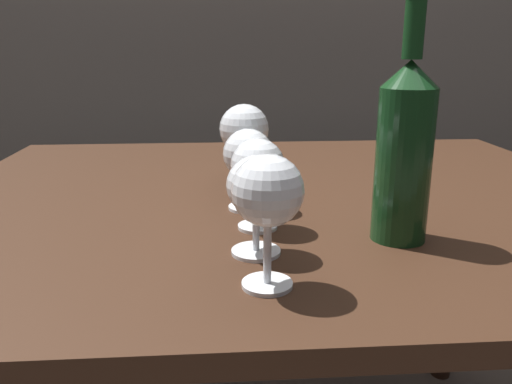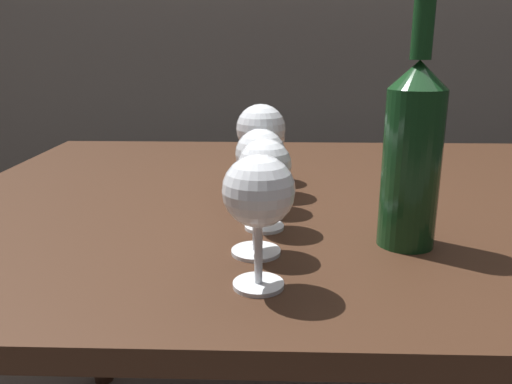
{
  "view_description": "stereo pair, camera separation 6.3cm",
  "coord_description": "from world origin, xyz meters",
  "px_view_note": "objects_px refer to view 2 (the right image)",
  "views": [
    {
      "loc": [
        -0.11,
        -0.89,
        0.99
      ],
      "look_at": [
        -0.07,
        -0.28,
        0.81
      ],
      "focal_mm": 35.83,
      "sensor_mm": 36.0,
      "label": 1
    },
    {
      "loc": [
        -0.05,
        -0.89,
        0.99
      ],
      "look_at": [
        -0.07,
        -0.28,
        0.81
      ],
      "focal_mm": 35.83,
      "sensor_mm": 36.0,
      "label": 2
    }
  ],
  "objects_px": {
    "wine_glass_cabernet": "(256,188)",
    "wine_glass_white": "(261,130)",
    "wine_glass_chardonnay": "(265,167)",
    "wine_glass_merlot": "(259,195)",
    "wine_bottle": "(412,151)",
    "wine_glass_amber": "(260,156)",
    "wine_glass_pinot": "(264,137)"
  },
  "relations": [
    {
      "from": "wine_glass_pinot",
      "to": "wine_glass_chardonnay",
      "type": "bearing_deg",
      "value": -89.0
    },
    {
      "from": "wine_glass_cabernet",
      "to": "wine_glass_chardonnay",
      "type": "xyz_separation_m",
      "value": [
        0.01,
        0.09,
        0.0
      ]
    },
    {
      "from": "wine_glass_cabernet",
      "to": "wine_bottle",
      "type": "xyz_separation_m",
      "value": [
        0.2,
        0.04,
        0.04
      ]
    },
    {
      "from": "wine_glass_cabernet",
      "to": "wine_glass_pinot",
      "type": "distance_m",
      "value": 0.37
    },
    {
      "from": "wine_glass_merlot",
      "to": "wine_glass_chardonnay",
      "type": "height_order",
      "value": "wine_glass_merlot"
    },
    {
      "from": "wine_glass_pinot",
      "to": "wine_glass_amber",
      "type": "bearing_deg",
      "value": -91.08
    },
    {
      "from": "wine_glass_chardonnay",
      "to": "wine_glass_white",
      "type": "xyz_separation_m",
      "value": [
        -0.01,
        0.18,
        0.02
      ]
    },
    {
      "from": "wine_glass_cabernet",
      "to": "wine_glass_white",
      "type": "relative_size",
      "value": 0.8
    },
    {
      "from": "wine_glass_cabernet",
      "to": "wine_glass_white",
      "type": "distance_m",
      "value": 0.28
    },
    {
      "from": "wine_glass_cabernet",
      "to": "wine_glass_white",
      "type": "xyz_separation_m",
      "value": [
        -0.0,
        0.28,
        0.03
      ]
    },
    {
      "from": "wine_glass_cabernet",
      "to": "wine_glass_pinot",
      "type": "relative_size",
      "value": 0.99
    },
    {
      "from": "wine_glass_cabernet",
      "to": "wine_glass_amber",
      "type": "bearing_deg",
      "value": 89.73
    },
    {
      "from": "wine_glass_pinot",
      "to": "wine_bottle",
      "type": "xyz_separation_m",
      "value": [
        0.19,
        -0.33,
        0.04
      ]
    },
    {
      "from": "wine_glass_amber",
      "to": "wine_bottle",
      "type": "height_order",
      "value": "wine_bottle"
    },
    {
      "from": "wine_glass_cabernet",
      "to": "wine_glass_chardonnay",
      "type": "relative_size",
      "value": 0.97
    },
    {
      "from": "wine_glass_merlot",
      "to": "wine_glass_amber",
      "type": "distance_m",
      "value": 0.28
    },
    {
      "from": "wine_glass_chardonnay",
      "to": "wine_bottle",
      "type": "height_order",
      "value": "wine_bottle"
    },
    {
      "from": "wine_glass_white",
      "to": "wine_bottle",
      "type": "height_order",
      "value": "wine_bottle"
    },
    {
      "from": "wine_glass_chardonnay",
      "to": "wine_glass_white",
      "type": "relative_size",
      "value": 0.83
    },
    {
      "from": "wine_glass_merlot",
      "to": "wine_glass_cabernet",
      "type": "relative_size",
      "value": 1.17
    },
    {
      "from": "wine_glass_cabernet",
      "to": "wine_glass_white",
      "type": "bearing_deg",
      "value": 90.12
    },
    {
      "from": "wine_glass_white",
      "to": "wine_bottle",
      "type": "bearing_deg",
      "value": -50.34
    },
    {
      "from": "wine_glass_merlot",
      "to": "wine_glass_pinot",
      "type": "bearing_deg",
      "value": 90.17
    },
    {
      "from": "wine_glass_merlot",
      "to": "wine_glass_chardonnay",
      "type": "distance_m",
      "value": 0.19
    },
    {
      "from": "wine_glass_amber",
      "to": "wine_glass_white",
      "type": "distance_m",
      "value": 0.1
    },
    {
      "from": "wine_glass_white",
      "to": "wine_bottle",
      "type": "relative_size",
      "value": 0.49
    },
    {
      "from": "wine_glass_cabernet",
      "to": "wine_bottle",
      "type": "bearing_deg",
      "value": 10.94
    },
    {
      "from": "wine_glass_white",
      "to": "wine_glass_cabernet",
      "type": "bearing_deg",
      "value": -89.88
    },
    {
      "from": "wine_glass_merlot",
      "to": "wine_glass_chardonnay",
      "type": "xyz_separation_m",
      "value": [
        0.0,
        0.19,
        -0.01
      ]
    },
    {
      "from": "wine_glass_merlot",
      "to": "wine_glass_white",
      "type": "bearing_deg",
      "value": 90.97
    },
    {
      "from": "wine_glass_merlot",
      "to": "wine_bottle",
      "type": "height_order",
      "value": "wine_bottle"
    },
    {
      "from": "wine_glass_cabernet",
      "to": "wine_glass_amber",
      "type": "distance_m",
      "value": 0.19
    }
  ]
}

